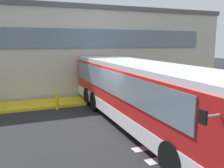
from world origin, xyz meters
TOP-DOWN VIEW (x-y plane):
  - ground_plane at (0.00, 0.00)m, footprint 80.00×90.00m
  - terminal_building at (-0.69, 11.64)m, footprint 24.41×13.80m
  - boarding_curb at (0.00, 4.80)m, footprint 26.61×2.00m
  - bus_main_foreground at (1.24, -0.13)m, footprint 3.06×12.32m
  - safety_bollard_yellow at (-1.75, 3.60)m, footprint 0.18×0.18m

SIDE VIEW (x-z plane):
  - ground_plane at x=0.00m, z-range -0.02..0.00m
  - boarding_curb at x=0.00m, z-range 0.00..0.15m
  - safety_bollard_yellow at x=-1.75m, z-range 0.00..0.90m
  - bus_main_foreground at x=1.24m, z-range -0.01..2.69m
  - terminal_building at x=-0.69m, z-range -0.01..5.94m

